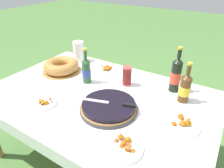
{
  "coord_description": "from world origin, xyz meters",
  "views": [
    {
      "loc": [
        0.76,
        -1.02,
        1.5
      ],
      "look_at": [
        0.05,
        0.11,
        0.73
      ],
      "focal_mm": 32.0,
      "sensor_mm": 36.0,
      "label": 1
    }
  ],
  "objects_px": {
    "snack_plate_right": "(122,146)",
    "cider_bottle_amber": "(185,88)",
    "bundt_cake": "(61,66)",
    "paper_towel_roll": "(79,51)",
    "cider_bottle_green": "(86,70)",
    "juice_bottle_red": "(176,75)",
    "snack_plate_far": "(105,69)",
    "cup_stack": "(127,76)",
    "berry_tart": "(109,107)",
    "snack_plate_near": "(182,123)",
    "snack_plate_left": "(43,103)",
    "serving_knife": "(113,103)"
  },
  "relations": [
    {
      "from": "berry_tart",
      "to": "snack_plate_left",
      "type": "distance_m",
      "value": 0.47
    },
    {
      "from": "serving_knife",
      "to": "snack_plate_left",
      "type": "distance_m",
      "value": 0.5
    },
    {
      "from": "snack_plate_far",
      "to": "snack_plate_left",
      "type": "bearing_deg",
      "value": -94.54
    },
    {
      "from": "berry_tart",
      "to": "snack_plate_far",
      "type": "height_order",
      "value": "berry_tart"
    },
    {
      "from": "cup_stack",
      "to": "snack_plate_far",
      "type": "xyz_separation_m",
      "value": [
        -0.31,
        0.14,
        -0.07
      ]
    },
    {
      "from": "berry_tart",
      "to": "paper_towel_roll",
      "type": "distance_m",
      "value": 0.9
    },
    {
      "from": "snack_plate_near",
      "to": "cup_stack",
      "type": "bearing_deg",
      "value": 154.35
    },
    {
      "from": "cider_bottle_green",
      "to": "juice_bottle_red",
      "type": "height_order",
      "value": "juice_bottle_red"
    },
    {
      "from": "juice_bottle_red",
      "to": "snack_plate_far",
      "type": "xyz_separation_m",
      "value": [
        -0.66,
        0.02,
        -0.13
      ]
    },
    {
      "from": "bundt_cake",
      "to": "snack_plate_left",
      "type": "xyz_separation_m",
      "value": [
        0.27,
        -0.46,
        -0.04
      ]
    },
    {
      "from": "snack_plate_far",
      "to": "paper_towel_roll",
      "type": "relative_size",
      "value": 1.15
    },
    {
      "from": "snack_plate_right",
      "to": "cider_bottle_amber",
      "type": "bearing_deg",
      "value": 76.05
    },
    {
      "from": "bundt_cake",
      "to": "snack_plate_left",
      "type": "height_order",
      "value": "bundt_cake"
    },
    {
      "from": "bundt_cake",
      "to": "snack_plate_right",
      "type": "bearing_deg",
      "value": -28.28
    },
    {
      "from": "snack_plate_right",
      "to": "paper_towel_roll",
      "type": "height_order",
      "value": "paper_towel_roll"
    },
    {
      "from": "cider_bottle_green",
      "to": "bundt_cake",
      "type": "bearing_deg",
      "value": 173.51
    },
    {
      "from": "cup_stack",
      "to": "snack_plate_near",
      "type": "height_order",
      "value": "cup_stack"
    },
    {
      "from": "snack_plate_far",
      "to": "snack_plate_right",
      "type": "bearing_deg",
      "value": -50.61
    },
    {
      "from": "serving_knife",
      "to": "paper_towel_roll",
      "type": "xyz_separation_m",
      "value": [
        -0.74,
        0.54,
        0.04
      ]
    },
    {
      "from": "juice_bottle_red",
      "to": "cider_bottle_amber",
      "type": "bearing_deg",
      "value": -46.46
    },
    {
      "from": "cider_bottle_green",
      "to": "juice_bottle_red",
      "type": "relative_size",
      "value": 0.84
    },
    {
      "from": "bundt_cake",
      "to": "paper_towel_roll",
      "type": "xyz_separation_m",
      "value": [
        -0.02,
        0.28,
        0.05
      ]
    },
    {
      "from": "bundt_cake",
      "to": "paper_towel_roll",
      "type": "bearing_deg",
      "value": 94.2
    },
    {
      "from": "serving_knife",
      "to": "cider_bottle_green",
      "type": "xyz_separation_m",
      "value": [
        -0.39,
        0.22,
        0.05
      ]
    },
    {
      "from": "snack_plate_far",
      "to": "paper_towel_roll",
      "type": "bearing_deg",
      "value": 172.87
    },
    {
      "from": "berry_tart",
      "to": "snack_plate_left",
      "type": "relative_size",
      "value": 2.05
    },
    {
      "from": "cider_bottle_amber",
      "to": "juice_bottle_red",
      "type": "height_order",
      "value": "juice_bottle_red"
    },
    {
      "from": "serving_knife",
      "to": "paper_towel_roll",
      "type": "distance_m",
      "value": 0.92
    },
    {
      "from": "bundt_cake",
      "to": "snack_plate_right",
      "type": "height_order",
      "value": "bundt_cake"
    },
    {
      "from": "snack_plate_left",
      "to": "paper_towel_roll",
      "type": "xyz_separation_m",
      "value": [
        -0.29,
        0.74,
        0.09
      ]
    },
    {
      "from": "snack_plate_right",
      "to": "snack_plate_far",
      "type": "height_order",
      "value": "same"
    },
    {
      "from": "cider_bottle_amber",
      "to": "snack_plate_right",
      "type": "height_order",
      "value": "cider_bottle_amber"
    },
    {
      "from": "snack_plate_right",
      "to": "paper_towel_roll",
      "type": "bearing_deg",
      "value": 140.64
    },
    {
      "from": "cider_bottle_green",
      "to": "snack_plate_far",
      "type": "height_order",
      "value": "cider_bottle_green"
    },
    {
      "from": "snack_plate_far",
      "to": "bundt_cake",
      "type": "bearing_deg",
      "value": -144.06
    },
    {
      "from": "berry_tart",
      "to": "snack_plate_near",
      "type": "relative_size",
      "value": 1.76
    },
    {
      "from": "serving_knife",
      "to": "berry_tart",
      "type": "bearing_deg",
      "value": 0.0
    },
    {
      "from": "berry_tart",
      "to": "snack_plate_left",
      "type": "xyz_separation_m",
      "value": [
        -0.42,
        -0.19,
        -0.02
      ]
    },
    {
      "from": "snack_plate_near",
      "to": "snack_plate_right",
      "type": "xyz_separation_m",
      "value": [
        -0.22,
        -0.35,
        -0.0
      ]
    },
    {
      "from": "berry_tart",
      "to": "paper_towel_roll",
      "type": "height_order",
      "value": "paper_towel_roll"
    },
    {
      "from": "cider_bottle_amber",
      "to": "snack_plate_far",
      "type": "height_order",
      "value": "cider_bottle_amber"
    },
    {
      "from": "bundt_cake",
      "to": "snack_plate_far",
      "type": "relative_size",
      "value": 1.49
    },
    {
      "from": "juice_bottle_red",
      "to": "snack_plate_near",
      "type": "relative_size",
      "value": 1.6
    },
    {
      "from": "juice_bottle_red",
      "to": "snack_plate_right",
      "type": "distance_m",
      "value": 0.73
    },
    {
      "from": "snack_plate_near",
      "to": "snack_plate_left",
      "type": "relative_size",
      "value": 1.16
    },
    {
      "from": "bundt_cake",
      "to": "juice_bottle_red",
      "type": "distance_m",
      "value": 1.01
    },
    {
      "from": "cider_bottle_green",
      "to": "snack_plate_far",
      "type": "distance_m",
      "value": 0.29
    },
    {
      "from": "bundt_cake",
      "to": "cup_stack",
      "type": "height_order",
      "value": "cup_stack"
    },
    {
      "from": "bundt_cake",
      "to": "juice_bottle_red",
      "type": "relative_size",
      "value": 0.99
    },
    {
      "from": "juice_bottle_red",
      "to": "snack_plate_far",
      "type": "height_order",
      "value": "juice_bottle_red"
    }
  ]
}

